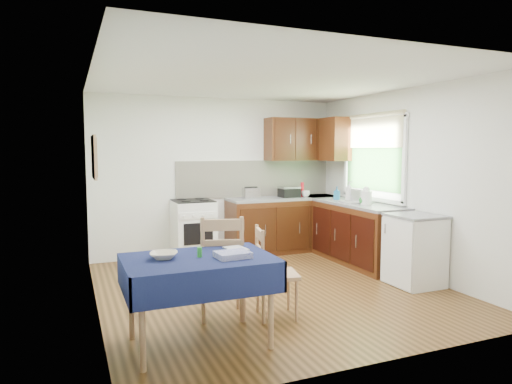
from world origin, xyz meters
name	(u,v)px	position (x,y,z in m)	size (l,w,h in m)	color
floor	(271,288)	(0.00, 0.00, 0.00)	(4.20, 4.20, 0.00)	#432B12
ceiling	(272,79)	(0.00, 0.00, 2.50)	(4.00, 4.20, 0.02)	silver
wall_back	(218,176)	(0.00, 2.10, 1.25)	(4.00, 0.02, 2.50)	white
wall_front	(384,206)	(0.00, -2.10, 1.25)	(4.00, 0.02, 2.50)	white
wall_left	(94,192)	(-2.00, 0.00, 1.25)	(0.02, 4.20, 2.50)	white
wall_right	(406,181)	(2.00, 0.00, 1.25)	(0.02, 4.20, 2.50)	white
base_cabinets	(317,229)	(1.36, 1.26, 0.43)	(1.90, 2.30, 0.86)	black
worktop_back	(285,198)	(1.05, 1.80, 0.88)	(1.90, 0.60, 0.04)	slate
worktop_right	(359,204)	(1.70, 0.65, 0.88)	(0.60, 1.70, 0.04)	slate
worktop_corner	(319,197)	(1.70, 1.80, 0.88)	(0.60, 0.60, 0.04)	slate
splashback	(256,179)	(0.65, 2.08, 1.20)	(2.70, 0.02, 0.60)	#EEE3CA
upper_cabinets	(310,139)	(1.52, 1.80, 1.85)	(1.20, 0.85, 0.70)	black
stove	(193,230)	(-0.50, 1.80, 0.46)	(0.60, 0.61, 0.92)	white
window	(373,152)	(1.97, 0.70, 1.65)	(0.04, 1.48, 1.26)	#275523
fridge	(415,250)	(1.70, -0.55, 0.44)	(0.58, 0.60, 0.89)	white
corkboard	(94,157)	(-1.97, 0.30, 1.60)	(0.04, 0.62, 0.47)	#AB7D55
dining_table	(199,269)	(-1.23, -1.21, 0.66)	(1.26, 0.85, 0.76)	#0E113A
chair_far	(222,264)	(-0.86, -0.70, 0.55)	(0.56, 0.56, 1.04)	#AB7D55
chair_near	(272,270)	(-0.39, -0.87, 0.49)	(0.48, 0.48, 0.92)	#AB7D55
toaster	(251,193)	(0.44, 1.77, 0.99)	(0.25, 0.16, 0.20)	#B9B9BE
sandwich_press	(289,192)	(1.12, 1.76, 0.99)	(0.30, 0.26, 0.18)	black
sauce_bottle	(302,190)	(1.34, 1.74, 1.02)	(0.06, 0.06, 0.24)	red
yellow_packet	(296,192)	(1.31, 1.89, 0.97)	(0.11, 0.07, 0.14)	gold
dish_rack	(357,201)	(1.68, 0.67, 0.92)	(0.44, 0.33, 0.21)	#96969B
kettle	(366,197)	(1.66, 0.41, 1.02)	(0.16, 0.16, 0.26)	white
cup	(306,194)	(1.38, 1.68, 0.95)	(0.14, 0.14, 0.11)	silver
soap_bottle_a	(349,191)	(1.67, 0.85, 1.05)	(0.12, 0.12, 0.30)	white
soap_bottle_b	(337,193)	(1.64, 1.15, 1.00)	(0.09, 0.09, 0.21)	#1B66A2
soap_bottle_c	(364,199)	(1.64, 0.44, 0.99)	(0.14, 0.14, 0.18)	#24872E
plate_bowl	(164,255)	(-1.52, -1.14, 0.79)	(0.23, 0.23, 0.06)	#F0DFC4
book	(228,250)	(-0.92, -1.07, 0.77)	(0.17, 0.23, 0.02)	white
spice_jar	(200,252)	(-1.22, -1.20, 0.81)	(0.04, 0.04, 0.09)	#258A2C
tea_towel	(233,255)	(-0.96, -1.33, 0.79)	(0.28, 0.22, 0.05)	navy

